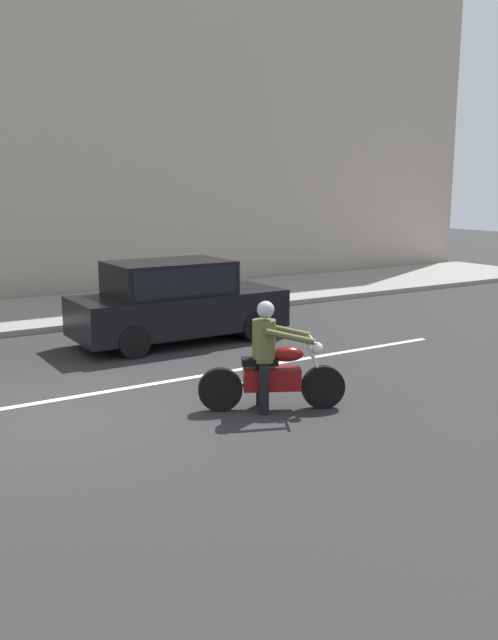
# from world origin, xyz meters

# --- Properties ---
(ground_plane) EXTENTS (80.00, 80.00, 0.00)m
(ground_plane) POSITION_xyz_m (0.00, 0.00, 0.00)
(ground_plane) COLOR #292929
(motorcycle_with_rider_olive) EXTENTS (1.97, 1.14, 1.62)m
(motorcycle_with_rider_olive) POSITION_xyz_m (2.82, -1.21, 0.66)
(motorcycle_with_rider_olive) COLOR black
(motorcycle_with_rider_olive) RESTS_ON ground_plane
(parked_sedan_black) EXTENTS (4.43, 1.82, 1.72)m
(parked_sedan_black) POSITION_xyz_m (3.58, 3.49, 0.88)
(parked_sedan_black) COLOR black
(parked_sedan_black) RESTS_ON ground_plane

